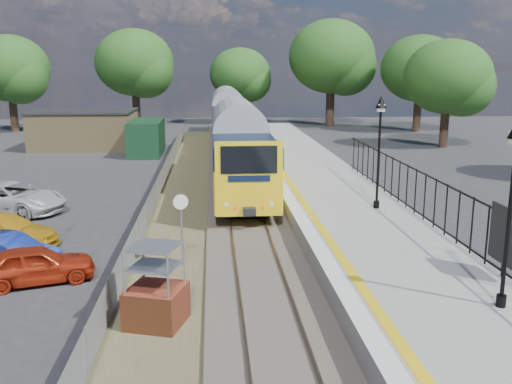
{
  "coord_description": "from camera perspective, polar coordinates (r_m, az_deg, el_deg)",
  "views": [
    {
      "loc": [
        -1.43,
        -16.44,
        6.58
      ],
      "look_at": [
        0.18,
        4.45,
        2.0
      ],
      "focal_mm": 40.0,
      "sensor_mm": 36.0,
      "label": 1
    }
  ],
  "objects": [
    {
      "name": "brick_plinth",
      "position": [
        15.06,
        -10.0,
        -9.37
      ],
      "size": [
        1.72,
        1.72,
        2.22
      ],
      "rotation": [
        0.0,
        0.0,
        -0.3
      ],
      "color": "brown",
      "rests_on": "ground"
    },
    {
      "name": "victorian_lamp_north",
      "position": [
        23.54,
        12.3,
        6.49
      ],
      "size": [
        0.44,
        0.44,
        4.6
      ],
      "color": "black",
      "rests_on": "platform"
    },
    {
      "name": "car_yellow",
      "position": [
        23.39,
        -23.81,
        -3.56
      ],
      "size": [
        4.47,
        2.98,
        1.2
      ],
      "primitive_type": "imported",
      "rotation": [
        0.0,
        0.0,
        1.23
      ],
      "color": "gold",
      "rests_on": "ground"
    },
    {
      "name": "platform",
      "position": [
        25.82,
        8.31,
        -1.54
      ],
      "size": [
        5.0,
        70.0,
        0.9
      ],
      "primitive_type": "cube",
      "color": "gray",
      "rests_on": "ground"
    },
    {
      "name": "train",
      "position": [
        42.82,
        -2.5,
        6.64
      ],
      "size": [
        2.82,
        40.83,
        3.51
      ],
      "color": "yellow",
      "rests_on": "ground"
    },
    {
      "name": "track_bed",
      "position": [
        26.92,
        -2.25,
        -1.62
      ],
      "size": [
        5.9,
        80.0,
        0.29
      ],
      "color": "#473F38",
      "rests_on": "ground"
    },
    {
      "name": "car_white",
      "position": [
        28.52,
        -23.36,
        -0.56
      ],
      "size": [
        5.65,
        3.95,
        1.43
      ],
      "primitive_type": "imported",
      "rotation": [
        0.0,
        0.0,
        1.23
      ],
      "color": "silver",
      "rests_on": "ground"
    },
    {
      "name": "car_blue",
      "position": [
        20.71,
        -23.51,
        -5.55
      ],
      "size": [
        3.77,
        2.49,
        1.17
      ],
      "primitive_type": "imported",
      "rotation": [
        0.0,
        0.0,
        1.18
      ],
      "color": "navy",
      "rests_on": "ground"
    },
    {
      "name": "tree_line",
      "position": [
        58.5,
        -1.69,
        12.36
      ],
      "size": [
        56.8,
        43.8,
        11.88
      ],
      "color": "#332319",
      "rests_on": "ground"
    },
    {
      "name": "speed_sign",
      "position": [
        19.02,
        -7.5,
        -2.68
      ],
      "size": [
        0.5,
        0.17,
        2.52
      ],
      "rotation": [
        0.0,
        0.0,
        0.28
      ],
      "color": "#999EA3",
      "rests_on": "ground"
    },
    {
      "name": "ground",
      "position": [
        17.76,
        0.52,
        -9.41
      ],
      "size": [
        120.0,
        120.0,
        0.0
      ],
      "primitive_type": "plane",
      "color": "#2D2D30",
      "rests_on": "ground"
    },
    {
      "name": "wire_fence",
      "position": [
        29.19,
        -9.77,
        0.33
      ],
      "size": [
        0.06,
        52.0,
        1.2
      ],
      "color": "#999EA3",
      "rests_on": "ground"
    },
    {
      "name": "car_red",
      "position": [
        19.09,
        -21.22,
        -6.78
      ],
      "size": [
        3.82,
        2.47,
        1.21
      ],
      "primitive_type": "imported",
      "rotation": [
        0.0,
        0.0,
        1.89
      ],
      "color": "#A2260F",
      "rests_on": "ground"
    },
    {
      "name": "palisade_fence",
      "position": [
        20.85,
        18.21,
        -1.45
      ],
      "size": [
        0.12,
        26.0,
        2.0
      ],
      "color": "black",
      "rests_on": "platform"
    },
    {
      "name": "outbuilding",
      "position": [
        48.84,
        -15.67,
        5.94
      ],
      "size": [
        10.8,
        10.1,
        3.12
      ],
      "color": "#958354",
      "rests_on": "ground"
    },
    {
      "name": "platform_edge",
      "position": [
        25.34,
        3.79,
        -0.64
      ],
      "size": [
        0.9,
        70.0,
        0.01
      ],
      "color": "silver",
      "rests_on": "platform"
    }
  ]
}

